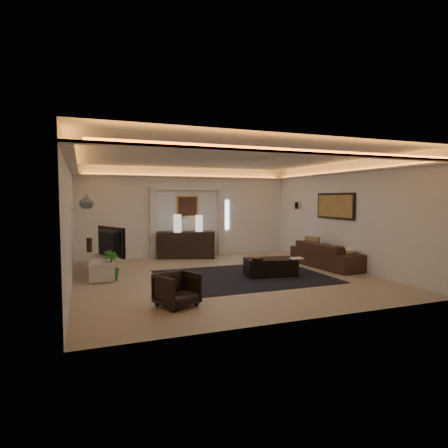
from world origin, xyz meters
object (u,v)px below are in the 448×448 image
object	(u,v)px
sofa	(328,255)
armchair	(177,290)
coffee_table	(270,268)
console	(186,246)

from	to	relation	value
sofa	armchair	bearing A→B (deg)	111.56
sofa	coffee_table	distance (m)	2.14
coffee_table	sofa	bearing A→B (deg)	23.92
coffee_table	armchair	size ratio (longest dim) A/B	1.85
armchair	console	bearing A→B (deg)	49.57
sofa	coffee_table	xyz separation A→B (m)	(-2.07, -0.51, -0.14)
console	armchair	world-z (taller)	console
coffee_table	armchair	bearing A→B (deg)	-138.12
sofa	armchair	distance (m)	5.35
sofa	armchair	xyz separation A→B (m)	(-4.86, -2.24, -0.04)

